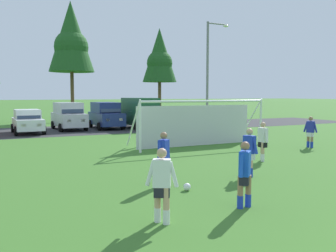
{
  "coord_description": "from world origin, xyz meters",
  "views": [
    {
      "loc": [
        -7.15,
        -1.73,
        2.77
      ],
      "look_at": [
        -0.44,
        11.98,
        1.44
      ],
      "focal_mm": 38.39,
      "sensor_mm": 36.0,
      "label": 1
    }
  ],
  "objects_px": {
    "player_winger_left": "(245,175)",
    "player_winger_right": "(263,141)",
    "player_striker_near": "(249,153)",
    "soccer_ball": "(187,187)",
    "player_defender_far": "(162,186)",
    "parked_car_slot_center_left": "(69,116)",
    "soccer_goal": "(198,122)",
    "player_trailing_back": "(310,132)",
    "player_midfield_center": "(164,158)",
    "parked_car_slot_center": "(106,115)",
    "parked_car_slot_left": "(28,121)",
    "parked_car_slot_center_right": "(141,112)",
    "street_lamp": "(209,75)"
  },
  "relations": [
    {
      "from": "player_defender_far",
      "to": "parked_car_slot_center_left",
      "type": "xyz_separation_m",
      "value": [
        2.22,
        22.22,
        0.29
      ]
    },
    {
      "from": "soccer_goal",
      "to": "parked_car_slot_center",
      "type": "distance_m",
      "value": 12.26
    },
    {
      "from": "player_midfield_center",
      "to": "street_lamp",
      "type": "distance_m",
      "value": 17.01
    },
    {
      "from": "player_winger_left",
      "to": "player_winger_right",
      "type": "bearing_deg",
      "value": 45.45
    },
    {
      "from": "player_defender_far",
      "to": "street_lamp",
      "type": "xyz_separation_m",
      "value": [
        11.55,
        16.23,
        3.41
      ]
    },
    {
      "from": "player_midfield_center",
      "to": "player_defender_far",
      "type": "bearing_deg",
      "value": -116.1
    },
    {
      "from": "player_winger_right",
      "to": "parked_car_slot_center",
      "type": "xyz_separation_m",
      "value": [
        -1.73,
        17.16,
        0.29
      ]
    },
    {
      "from": "player_defender_far",
      "to": "soccer_ball",
      "type": "bearing_deg",
      "value": 49.34
    },
    {
      "from": "parked_car_slot_left",
      "to": "parked_car_slot_center_right",
      "type": "height_order",
      "value": "parked_car_slot_center_right"
    },
    {
      "from": "soccer_ball",
      "to": "parked_car_slot_center",
      "type": "distance_m",
      "value": 20.19
    },
    {
      "from": "soccer_ball",
      "to": "player_midfield_center",
      "type": "distance_m",
      "value": 1.2
    },
    {
      "from": "player_midfield_center",
      "to": "parked_car_slot_left",
      "type": "bearing_deg",
      "value": 97.8
    },
    {
      "from": "player_striker_near",
      "to": "player_defender_far",
      "type": "height_order",
      "value": "same"
    },
    {
      "from": "player_winger_left",
      "to": "parked_car_slot_left",
      "type": "distance_m",
      "value": 20.84
    },
    {
      "from": "soccer_ball",
      "to": "parked_car_slot_center_left",
      "type": "height_order",
      "value": "parked_car_slot_center_left"
    },
    {
      "from": "parked_car_slot_center_left",
      "to": "parked_car_slot_center",
      "type": "relative_size",
      "value": 1.02
    },
    {
      "from": "player_defender_far",
      "to": "player_trailing_back",
      "type": "bearing_deg",
      "value": 29.68
    },
    {
      "from": "parked_car_slot_center_right",
      "to": "street_lamp",
      "type": "xyz_separation_m",
      "value": [
        3.73,
        -4.63,
        2.89
      ]
    },
    {
      "from": "soccer_goal",
      "to": "street_lamp",
      "type": "distance_m",
      "value": 8.57
    },
    {
      "from": "player_winger_left",
      "to": "parked_car_slot_left",
      "type": "relative_size",
      "value": 0.39
    },
    {
      "from": "player_striker_near",
      "to": "player_winger_left",
      "type": "distance_m",
      "value": 3.5
    },
    {
      "from": "parked_car_slot_center_left",
      "to": "parked_car_slot_center_right",
      "type": "relative_size",
      "value": 0.97
    },
    {
      "from": "player_winger_left",
      "to": "player_trailing_back",
      "type": "height_order",
      "value": "same"
    },
    {
      "from": "parked_car_slot_center",
      "to": "player_winger_right",
      "type": "bearing_deg",
      "value": -84.25
    },
    {
      "from": "soccer_goal",
      "to": "player_striker_near",
      "type": "xyz_separation_m",
      "value": [
        -2.18,
        -7.06,
        -0.47
      ]
    },
    {
      "from": "soccer_ball",
      "to": "street_lamp",
      "type": "xyz_separation_m",
      "value": [
        9.78,
        14.16,
        4.12
      ]
    },
    {
      "from": "parked_car_slot_left",
      "to": "parked_car_slot_center_right",
      "type": "xyz_separation_m",
      "value": [
        8.79,
        0.2,
        0.47
      ]
    },
    {
      "from": "parked_car_slot_center_left",
      "to": "player_defender_far",
      "type": "bearing_deg",
      "value": -95.7
    },
    {
      "from": "soccer_ball",
      "to": "street_lamp",
      "type": "relative_size",
      "value": 0.03
    },
    {
      "from": "player_defender_far",
      "to": "parked_car_slot_center_left",
      "type": "bearing_deg",
      "value": 84.3
    },
    {
      "from": "player_midfield_center",
      "to": "soccer_ball",
      "type": "bearing_deg",
      "value": -70.61
    },
    {
      "from": "player_winger_left",
      "to": "parked_car_slot_center_left",
      "type": "height_order",
      "value": "parked_car_slot_center_left"
    },
    {
      "from": "player_striker_near",
      "to": "soccer_ball",
      "type": "bearing_deg",
      "value": -166.53
    },
    {
      "from": "player_trailing_back",
      "to": "street_lamp",
      "type": "relative_size",
      "value": 0.2
    },
    {
      "from": "soccer_goal",
      "to": "player_winger_left",
      "type": "xyz_separation_m",
      "value": [
        -4.46,
        -9.71,
        -0.47
      ]
    },
    {
      "from": "player_striker_near",
      "to": "player_winger_right",
      "type": "xyz_separation_m",
      "value": [
        2.36,
        2.06,
        0.0
      ]
    },
    {
      "from": "player_defender_far",
      "to": "player_winger_left",
      "type": "xyz_separation_m",
      "value": [
        2.28,
        0.08,
        0.0
      ]
    },
    {
      "from": "parked_car_slot_center_left",
      "to": "parked_car_slot_center_right",
      "type": "bearing_deg",
      "value": -13.58
    },
    {
      "from": "soccer_ball",
      "to": "soccer_goal",
      "type": "xyz_separation_m",
      "value": [
        4.96,
        7.72,
        1.18
      ]
    },
    {
      "from": "player_trailing_back",
      "to": "player_winger_left",
      "type": "bearing_deg",
      "value": -145.09
    },
    {
      "from": "soccer_ball",
      "to": "player_winger_right",
      "type": "relative_size",
      "value": 0.13
    },
    {
      "from": "soccer_goal",
      "to": "parked_car_slot_center_left",
      "type": "distance_m",
      "value": 13.22
    },
    {
      "from": "parked_car_slot_center_right",
      "to": "soccer_ball",
      "type": "bearing_deg",
      "value": -107.83
    },
    {
      "from": "soccer_goal",
      "to": "player_striker_near",
      "type": "relative_size",
      "value": 4.54
    },
    {
      "from": "soccer_ball",
      "to": "player_midfield_center",
      "type": "bearing_deg",
      "value": 109.39
    },
    {
      "from": "parked_car_slot_center_right",
      "to": "parked_car_slot_center_left",
      "type": "bearing_deg",
      "value": 166.42
    },
    {
      "from": "player_winger_right",
      "to": "street_lamp",
      "type": "xyz_separation_m",
      "value": [
        4.64,
        11.44,
        3.41
      ]
    },
    {
      "from": "player_trailing_back",
      "to": "parked_car_slot_left",
      "type": "height_order",
      "value": "parked_car_slot_left"
    },
    {
      "from": "player_winger_left",
      "to": "player_winger_right",
      "type": "distance_m",
      "value": 6.61
    },
    {
      "from": "soccer_goal",
      "to": "player_trailing_back",
      "type": "bearing_deg",
      "value": -31.4
    }
  ]
}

